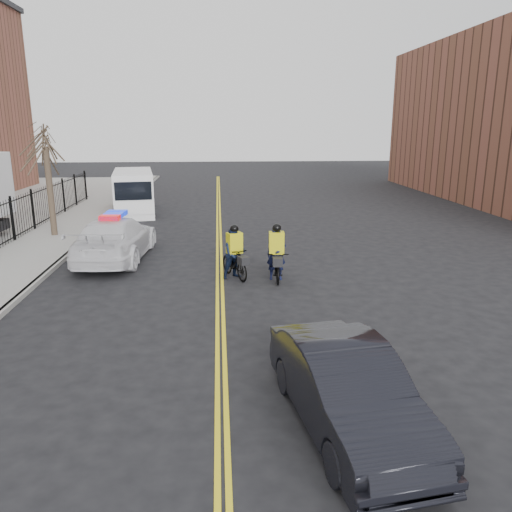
{
  "coord_description": "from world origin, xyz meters",
  "views": [
    {
      "loc": [
        0.02,
        -13.23,
        5.06
      ],
      "look_at": [
        1.09,
        1.04,
        1.3
      ],
      "focal_mm": 35.0,
      "sensor_mm": 36.0,
      "label": 1
    }
  ],
  "objects_px": {
    "police_cruiser": "(115,238)",
    "cargo_van": "(134,193)",
    "dark_sedan": "(347,389)",
    "cyclist_far": "(235,257)",
    "cyclist_near": "(276,260)"
  },
  "relations": [
    {
      "from": "police_cruiser",
      "to": "cyclist_far",
      "type": "xyz_separation_m",
      "value": [
        4.5,
        -2.76,
        -0.11
      ]
    },
    {
      "from": "dark_sedan",
      "to": "cyclist_far",
      "type": "bearing_deg",
      "value": 91.56
    },
    {
      "from": "police_cruiser",
      "to": "cyclist_near",
      "type": "relative_size",
      "value": 2.95
    },
    {
      "from": "police_cruiser",
      "to": "dark_sedan",
      "type": "relative_size",
      "value": 1.31
    },
    {
      "from": "dark_sedan",
      "to": "cyclist_near",
      "type": "xyz_separation_m",
      "value": [
        -0.21,
        8.63,
        -0.07
      ]
    },
    {
      "from": "police_cruiser",
      "to": "cyclist_near",
      "type": "xyz_separation_m",
      "value": [
        5.89,
        -3.01,
        -0.17
      ]
    },
    {
      "from": "cargo_van",
      "to": "cyclist_near",
      "type": "relative_size",
      "value": 3.1
    },
    {
      "from": "police_cruiser",
      "to": "cargo_van",
      "type": "distance_m",
      "value": 10.72
    },
    {
      "from": "cyclist_near",
      "to": "cyclist_far",
      "type": "bearing_deg",
      "value": 172.84
    },
    {
      "from": "police_cruiser",
      "to": "dark_sedan",
      "type": "bearing_deg",
      "value": 120.89
    },
    {
      "from": "cargo_van",
      "to": "cyclist_far",
      "type": "xyz_separation_m",
      "value": [
        5.48,
        -13.43,
        -0.48
      ]
    },
    {
      "from": "dark_sedan",
      "to": "police_cruiser",
      "type": "bearing_deg",
      "value": 109.02
    },
    {
      "from": "cargo_van",
      "to": "cyclist_far",
      "type": "relative_size",
      "value": 3.27
    },
    {
      "from": "police_cruiser",
      "to": "cyclist_near",
      "type": "bearing_deg",
      "value": 156.17
    },
    {
      "from": "dark_sedan",
      "to": "cyclist_far",
      "type": "xyz_separation_m",
      "value": [
        -1.6,
        8.88,
        -0.01
      ]
    }
  ]
}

